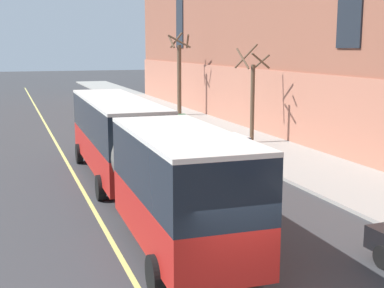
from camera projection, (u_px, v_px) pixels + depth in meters
city_bus at (135, 148)px, 20.27m from camera, size 3.07×19.00×3.64m
parked_car_navy_1 at (140, 111)px, 43.41m from camera, size 2.11×4.71×1.56m
parked_car_green_3 at (177, 127)px, 34.48m from camera, size 2.02×4.35×1.56m
parked_car_white_4 at (227, 150)px, 26.78m from camera, size 2.09×4.27×1.56m
street_tree_far_uptown at (252, 94)px, 32.11m from camera, size 1.77×1.80×5.94m
street_tree_far_downtown at (179, 73)px, 45.21m from camera, size 2.17×1.96×6.98m
lane_centerline at (134, 281)px, 13.60m from camera, size 0.16×140.00×0.01m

